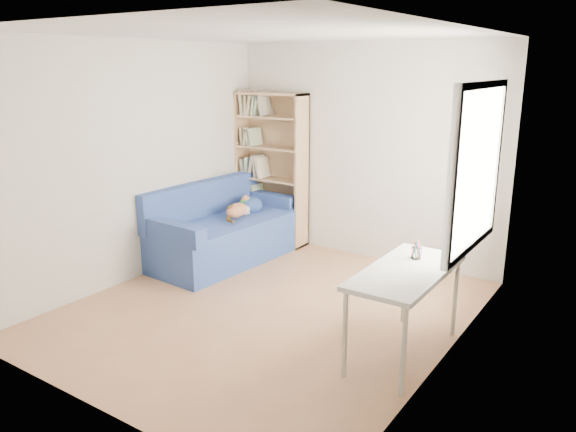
% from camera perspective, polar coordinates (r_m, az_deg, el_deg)
% --- Properties ---
extents(ground, '(4.00, 4.00, 0.00)m').
position_cam_1_polar(ground, '(5.61, -2.08, -9.47)').
color(ground, '#A56F4A').
rests_on(ground, ground).
extents(room_shell, '(3.54, 4.04, 2.62)m').
position_cam_1_polar(room_shell, '(5.12, -1.12, 7.27)').
color(room_shell, silver).
rests_on(room_shell, ground).
extents(sofa, '(1.03, 1.96, 0.94)m').
position_cam_1_polar(sofa, '(6.92, -6.61, -1.61)').
color(sofa, navy).
rests_on(sofa, ground).
extents(bookshelf, '(0.99, 0.31, 1.99)m').
position_cam_1_polar(bookshelf, '(7.45, -1.69, 4.17)').
color(bookshelf, tan).
rests_on(bookshelf, ground).
extents(desk, '(0.58, 1.26, 0.75)m').
position_cam_1_polar(desk, '(4.64, 11.91, -6.14)').
color(desk, silver).
rests_on(desk, ground).
extents(pen_cup, '(0.09, 0.09, 0.17)m').
position_cam_1_polar(pen_cup, '(4.85, 12.91, -3.56)').
color(pen_cup, white).
rests_on(pen_cup, desk).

